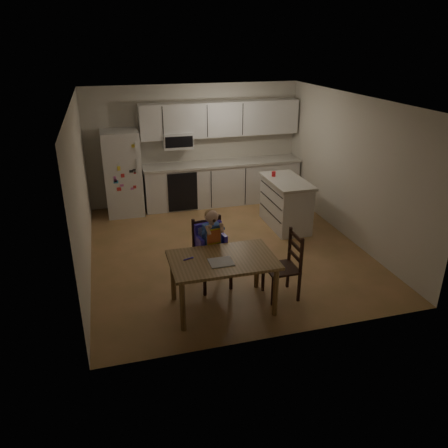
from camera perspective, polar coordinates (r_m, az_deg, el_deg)
name	(u,v)px	position (r m, az deg, el deg)	size (l,w,h in m)	color
room	(219,171)	(7.53, -0.71, 6.96)	(4.52, 5.01, 2.51)	olive
refrigerator	(123,173)	(9.02, -13.10, 6.48)	(0.72, 0.70, 1.70)	silver
kitchen_run	(220,163)	(9.39, -0.48, 7.91)	(3.37, 0.62, 2.15)	silver
kitchen_island	(286,203)	(8.35, 8.05, 2.73)	(0.66, 1.25, 0.93)	silver
red_cup	(274,174)	(8.37, 6.50, 6.51)	(0.07, 0.07, 0.09)	red
dining_table	(223,265)	(5.68, -0.17, -5.42)	(1.37, 0.88, 0.73)	brown
napkin	(221,262)	(5.54, -0.39, -5.00)	(0.30, 0.26, 0.01)	silver
toddler_spoon	(188,259)	(5.63, -4.76, -4.56)	(0.02, 0.02, 0.12)	#3F2ED5
chair_booster	(211,240)	(6.18, -1.75, -2.09)	(0.51, 0.51, 1.19)	black
chair_side	(288,261)	(6.06, 8.40, -4.81)	(0.42, 0.42, 0.95)	black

